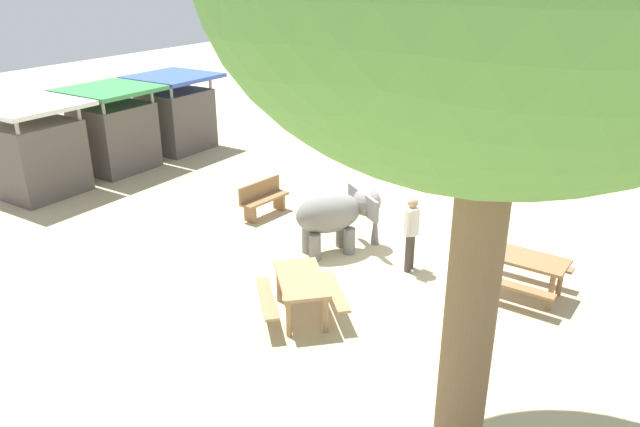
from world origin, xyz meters
The scene contains 9 objects.
ground_plane centered at (0.00, 0.00, 0.00)m, with size 60.00×60.00×0.00m, color tan.
elephant centered at (-0.17, 1.22, 0.89)m, with size 1.92×1.77×1.40m.
person_handler centered at (-0.11, -0.50, 0.95)m, with size 0.51×0.32×1.62m.
wooden_bench centered at (0.60, 3.88, 0.47)m, with size 1.44×0.55×0.88m.
picnic_table_near centered at (0.17, -2.78, 0.59)m, with size 1.54×1.56×0.78m.
picnic_table_far centered at (-2.82, 0.36, 0.59)m, with size 2.11×2.11×0.78m.
market_stall_white centered at (-1.46, 9.97, 1.14)m, with size 2.50×2.50×2.52m.
market_stall_green centered at (1.14, 9.97, 1.14)m, with size 2.50×2.50×2.52m.
market_stall_blue centered at (3.74, 9.97, 1.14)m, with size 2.50×2.50×2.52m.
Camera 1 is at (-10.64, -5.09, 5.95)m, focal length 34.21 mm.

